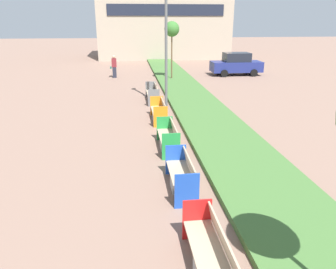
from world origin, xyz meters
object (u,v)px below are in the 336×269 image
sapling_tree_far (172,30)px  street_lamp_post (166,18)px  parked_car_distant (236,64)px  bench_green_frame (169,139)px  bench_red_frame (213,263)px  pedestrian_walking (114,66)px  bench_grey_frame (153,95)px  bench_blue_frame (182,177)px  bench_orange_frame (159,113)px

sapling_tree_far → street_lamp_post: bearing=-99.6°
sapling_tree_far → parked_car_distant: sapling_tree_far is taller
street_lamp_post → bench_green_frame: bearing=-95.8°
bench_red_frame → pedestrian_walking: bearing=96.3°
bench_grey_frame → pedestrian_walking: size_ratio=1.35×
bench_red_frame → pedestrian_walking: size_ratio=1.39×
bench_red_frame → bench_grey_frame: same height
sapling_tree_far → pedestrian_walking: (-4.44, 1.83, -2.84)m
bench_blue_frame → street_lamp_post: 9.99m
bench_green_frame → sapling_tree_far: sapling_tree_far is taller
bench_red_frame → parked_car_distant: parked_car_distant is taller
bench_grey_frame → pedestrian_walking: bearing=106.1°
bench_red_frame → sapling_tree_far: bearing=84.5°
bench_blue_frame → parked_car_distant: (7.72, 19.07, 0.55)m
bench_green_frame → street_lamp_post: size_ratio=0.24×
bench_red_frame → bench_blue_frame: same height
bench_blue_frame → pedestrian_walking: (-2.46, 18.96, 0.55)m
bench_blue_frame → street_lamp_post: (0.61, 9.06, 4.17)m
bench_red_frame → sapling_tree_far: size_ratio=0.57×
bench_orange_frame → parked_car_distant: parked_car_distant is taller
sapling_tree_far → parked_car_distant: bearing=18.6°
parked_car_distant → bench_orange_frame: bearing=-121.3°
street_lamp_post → bench_orange_frame: bearing=-103.9°
bench_orange_frame → street_lamp_post: 4.88m
sapling_tree_far → pedestrian_walking: sapling_tree_far is taller
pedestrian_walking → sapling_tree_far: bearing=-22.4°
sapling_tree_far → bench_green_frame: bearing=-98.0°
bench_blue_frame → bench_grey_frame: (0.01, 10.45, 0.01)m
street_lamp_post → pedestrian_walking: street_lamp_post is taller
bench_orange_frame → pedestrian_walking: pedestrian_walking is taller
street_lamp_post → sapling_tree_far: street_lamp_post is taller
bench_red_frame → street_lamp_post: 13.15m
bench_orange_frame → parked_car_distant: size_ratio=0.49×
bench_green_frame → bench_orange_frame: size_ratio=0.98×
pedestrian_walking → bench_green_frame: bearing=-81.2°
sapling_tree_far → pedestrian_walking: size_ratio=2.45×
bench_orange_frame → bench_green_frame: bearing=-90.0°
bench_red_frame → bench_orange_frame: bearing=90.0°
bench_blue_frame → bench_grey_frame: size_ratio=0.82×
pedestrian_walking → bench_red_frame: bearing=-83.7°
bench_grey_frame → parked_car_distant: size_ratio=0.57×
bench_orange_frame → sapling_tree_far: bearing=79.4°
sapling_tree_far → parked_car_distant: 6.69m
street_lamp_post → sapling_tree_far: bearing=80.4°
bench_blue_frame → sapling_tree_far: 17.58m
bench_blue_frame → bench_green_frame: bearing=90.0°
parked_car_distant → bench_green_frame: bearing=-115.2°
bench_grey_frame → street_lamp_post: street_lamp_post is taller
parked_car_distant → bench_grey_frame: bearing=-131.4°
bench_green_frame → bench_orange_frame: (0.00, 3.56, 0.00)m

